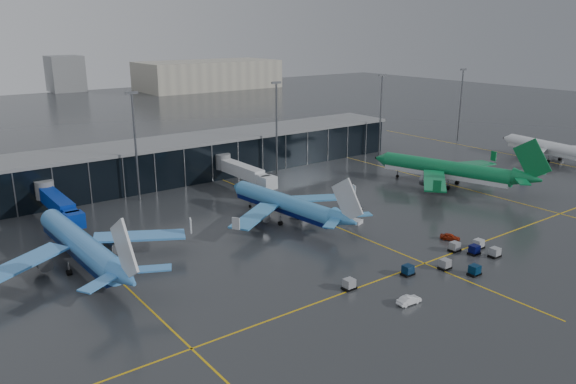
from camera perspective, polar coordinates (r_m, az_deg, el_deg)
ground at (r=103.89m, az=3.75°, el=-5.90°), size 600.00×600.00×0.00m
terminal_pier at (r=152.53m, az=-11.48°, el=3.22°), size 142.00×17.00×10.70m
jet_bridges at (r=124.07m, az=-22.27°, el=-1.15°), size 94.00×27.50×7.20m
flood_masts at (r=142.57m, az=-7.76°, el=5.94°), size 203.00×0.50×25.50m
distant_hangars at (r=362.22m, az=-18.81°, el=10.74°), size 260.00×71.00×22.00m
taxi_lines at (r=117.49m, az=4.12°, el=-3.21°), size 220.00×120.00×0.02m
airliner_arkefly at (r=100.76m, az=-20.49°, el=-3.65°), size 39.28×44.36×13.25m
airliner_klm_near at (r=117.44m, az=-0.43°, el=-0.08°), size 38.07×42.37×12.06m
airliner_aer_lingus at (r=148.69m, az=15.78°, el=3.22°), size 50.87×54.72×14.01m
airliner_ba at (r=189.14m, az=25.16°, el=4.75°), size 40.78×44.89×12.32m
baggage_carts at (r=101.47m, az=16.07°, el=-6.65°), size 32.95×10.04×1.70m
mobile_airstair at (r=118.04m, az=6.72°, el=-2.80°), size 3.10×3.73×3.45m
service_van_red at (r=112.53m, az=16.14°, el=-4.41°), size 3.02×4.02×1.27m
service_van_white at (r=86.30m, az=12.20°, el=-10.67°), size 4.02×1.65×1.30m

